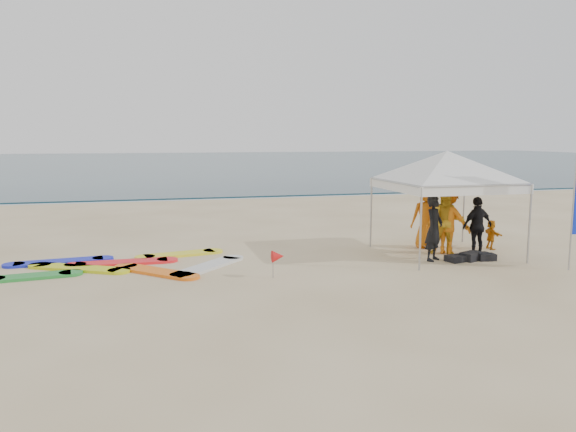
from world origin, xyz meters
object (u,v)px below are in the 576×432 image
(person_black_a, at_px, (434,228))
(person_black_b, at_px, (477,226))
(person_orange_a, at_px, (448,220))
(person_seated, at_px, (491,235))
(marker_pennant, at_px, (278,257))
(canopy_tent, at_px, (447,151))
(person_yellow, at_px, (447,222))
(person_orange_b, at_px, (427,217))
(surfboard_spread, at_px, (122,265))

(person_black_a, height_order, person_black_b, person_black_a)
(person_orange_a, height_order, person_black_b, person_orange_a)
(person_black_b, xyz_separation_m, person_seated, (0.88, 0.63, -0.38))
(person_orange_a, xyz_separation_m, marker_pennant, (-5.18, -1.46, -0.45))
(person_orange_a, distance_m, person_seated, 1.65)
(canopy_tent, bearing_deg, person_black_b, -19.69)
(person_orange_a, height_order, marker_pennant, person_orange_a)
(person_black_b, bearing_deg, marker_pennant, 2.10)
(person_yellow, height_order, person_orange_b, person_yellow)
(person_orange_a, bearing_deg, person_yellow, 95.58)
(person_seated, distance_m, surfboard_spread, 10.28)
(person_black_a, distance_m, canopy_tent, 2.18)
(canopy_tent, xyz_separation_m, marker_pennant, (-5.02, -1.36, -2.34))
(person_black_a, relative_size, person_yellow, 0.92)
(person_yellow, xyz_separation_m, marker_pennant, (-5.05, -1.28, -0.43))
(person_yellow, xyz_separation_m, surfboard_spread, (-8.58, 0.74, -0.89))
(person_black_b, relative_size, person_seated, 1.90)
(person_orange_b, bearing_deg, person_orange_a, 109.13)
(person_orange_b, distance_m, marker_pennant, 5.54)
(person_black_b, bearing_deg, person_seated, -152.75)
(person_black_b, bearing_deg, person_yellow, -23.17)
(person_black_a, xyz_separation_m, person_orange_b, (0.64, 1.59, 0.07))
(person_seated, distance_m, canopy_tent, 2.97)
(person_orange_a, xyz_separation_m, person_orange_b, (-0.17, 0.88, -0.02))
(person_orange_a, bearing_deg, marker_pennant, 57.74)
(person_orange_b, height_order, surfboard_spread, person_orange_b)
(canopy_tent, xyz_separation_m, surfboard_spread, (-8.55, 0.66, -2.80))
(person_orange_a, relative_size, canopy_tent, 0.44)
(person_black_a, height_order, marker_pennant, person_black_a)
(person_orange_a, height_order, person_seated, person_orange_a)
(person_orange_a, distance_m, canopy_tent, 1.90)
(person_black_a, xyz_separation_m, person_black_b, (1.48, 0.32, -0.05))
(person_yellow, height_order, canopy_tent, canopy_tent)
(canopy_tent, bearing_deg, person_yellow, -69.95)
(person_black_b, bearing_deg, person_orange_a, -38.39)
(person_yellow, distance_m, person_black_b, 0.83)
(person_orange_b, relative_size, canopy_tent, 0.43)
(person_yellow, distance_m, marker_pennant, 5.23)
(person_orange_a, relative_size, marker_pennant, 2.96)
(person_black_b, bearing_deg, person_black_a, 4.05)
(person_black_a, bearing_deg, person_orange_b, 29.90)
(person_black_a, xyz_separation_m, person_yellow, (0.69, 0.54, 0.07))
(person_seated, bearing_deg, person_yellow, 105.73)
(person_yellow, height_order, person_seated, person_yellow)
(person_yellow, bearing_deg, marker_pennant, -138.40)
(person_orange_a, distance_m, person_black_b, 0.78)
(person_black_b, bearing_deg, person_orange_b, -64.63)
(person_orange_b, relative_size, marker_pennant, 2.89)
(person_orange_a, bearing_deg, surfboard_spread, 38.32)
(person_orange_b, height_order, marker_pennant, person_orange_b)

